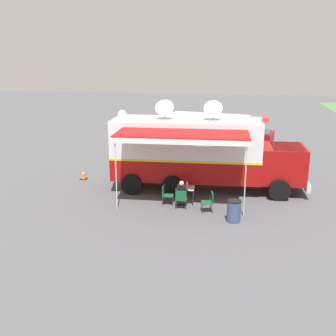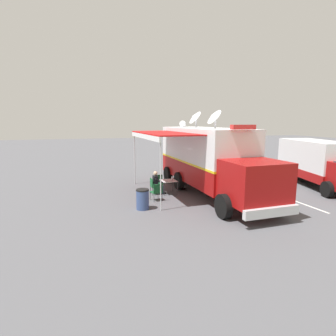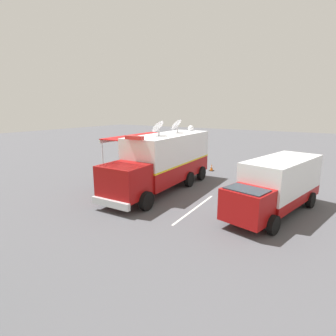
{
  "view_description": "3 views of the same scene",
  "coord_description": "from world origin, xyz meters",
  "px_view_note": "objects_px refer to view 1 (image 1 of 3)",
  "views": [
    {
      "loc": [
        19.81,
        2.27,
        6.62
      ],
      "look_at": [
        1.11,
        -0.74,
        1.33
      ],
      "focal_mm": 44.18,
      "sensor_mm": 36.0,
      "label": 1
    },
    {
      "loc": [
        6.26,
        13.9,
        3.86
      ],
      "look_at": [
        2.03,
        -0.16,
        1.34
      ],
      "focal_mm": 29.15,
      "sensor_mm": 36.0,
      "label": 2
    },
    {
      "loc": [
        -9.35,
        14.81,
        5.18
      ],
      "look_at": [
        0.18,
        -0.12,
        1.19
      ],
      "focal_mm": 28.6,
      "sensor_mm": 36.0,
      "label": 3
    }
  ],
  "objects_px": {
    "command_truck": "(201,151)",
    "folding_chair_spare_by_truck": "(209,200)",
    "water_bottle": "(187,184)",
    "trash_bin": "(234,211)",
    "folding_chair_beside_table": "(166,193)",
    "seated_responder": "(182,193)",
    "support_truck": "(215,135)",
    "folding_table": "(186,189)",
    "folding_chair_at_table": "(181,198)",
    "traffic_cone": "(84,174)"
  },
  "relations": [
    {
      "from": "folding_chair_spare_by_truck",
      "to": "traffic_cone",
      "type": "relative_size",
      "value": 1.5
    },
    {
      "from": "folding_chair_at_table",
      "to": "support_truck",
      "type": "relative_size",
      "value": 0.12
    },
    {
      "from": "water_bottle",
      "to": "traffic_cone",
      "type": "height_order",
      "value": "water_bottle"
    },
    {
      "from": "water_bottle",
      "to": "folding_chair_beside_table",
      "type": "relative_size",
      "value": 0.26
    },
    {
      "from": "seated_responder",
      "to": "folding_chair_beside_table",
      "type": "bearing_deg",
      "value": -111.73
    },
    {
      "from": "trash_bin",
      "to": "traffic_cone",
      "type": "xyz_separation_m",
      "value": [
        -4.62,
        -8.08,
        -0.18
      ]
    },
    {
      "from": "water_bottle",
      "to": "seated_responder",
      "type": "relative_size",
      "value": 0.18
    },
    {
      "from": "command_truck",
      "to": "water_bottle",
      "type": "height_order",
      "value": "command_truck"
    },
    {
      "from": "folding_chair_beside_table",
      "to": "folding_chair_spare_by_truck",
      "type": "distance_m",
      "value": 2.09
    },
    {
      "from": "folding_chair_beside_table",
      "to": "folding_chair_spare_by_truck",
      "type": "relative_size",
      "value": 1.0
    },
    {
      "from": "command_truck",
      "to": "folding_table",
      "type": "distance_m",
      "value": 2.52
    },
    {
      "from": "folding_chair_at_table",
      "to": "folding_chair_spare_by_truck",
      "type": "bearing_deg",
      "value": 83.43
    },
    {
      "from": "trash_bin",
      "to": "traffic_cone",
      "type": "distance_m",
      "value": 9.31
    },
    {
      "from": "folding_table",
      "to": "water_bottle",
      "type": "distance_m",
      "value": 0.24
    },
    {
      "from": "seated_responder",
      "to": "trash_bin",
      "type": "relative_size",
      "value": 1.37
    },
    {
      "from": "folding_chair_beside_table",
      "to": "traffic_cone",
      "type": "height_order",
      "value": "folding_chair_beside_table"
    },
    {
      "from": "command_truck",
      "to": "water_bottle",
      "type": "xyz_separation_m",
      "value": [
        1.93,
        -0.47,
        -1.11
      ]
    },
    {
      "from": "water_bottle",
      "to": "traffic_cone",
      "type": "xyz_separation_m",
      "value": [
        -2.58,
        -5.93,
        -0.55
      ]
    },
    {
      "from": "folding_chair_at_table",
      "to": "folding_chair_beside_table",
      "type": "xyz_separation_m",
      "value": [
        -0.49,
        -0.75,
        0.0
      ]
    },
    {
      "from": "water_bottle",
      "to": "folding_chair_beside_table",
      "type": "height_order",
      "value": "water_bottle"
    },
    {
      "from": "folding_chair_at_table",
      "to": "folding_table",
      "type": "bearing_deg",
      "value": 173.19
    },
    {
      "from": "water_bottle",
      "to": "folding_table",
      "type": "bearing_deg",
      "value": -14.89
    },
    {
      "from": "command_truck",
      "to": "folding_chair_beside_table",
      "type": "xyz_separation_m",
      "value": [
        2.42,
        -1.37,
        -1.43
      ]
    },
    {
      "from": "folding_table",
      "to": "folding_chair_at_table",
      "type": "height_order",
      "value": "folding_chair_at_table"
    },
    {
      "from": "command_truck",
      "to": "folding_table",
      "type": "xyz_separation_m",
      "value": [
        2.11,
        -0.52,
        -1.27
      ]
    },
    {
      "from": "command_truck",
      "to": "trash_bin",
      "type": "bearing_deg",
      "value": 22.82
    },
    {
      "from": "command_truck",
      "to": "seated_responder",
      "type": "distance_m",
      "value": 3.07
    },
    {
      "from": "water_bottle",
      "to": "folding_chair_at_table",
      "type": "height_order",
      "value": "water_bottle"
    },
    {
      "from": "seated_responder",
      "to": "trash_bin",
      "type": "bearing_deg",
      "value": 61.28
    },
    {
      "from": "water_bottle",
      "to": "support_truck",
      "type": "distance_m",
      "value": 9.03
    },
    {
      "from": "command_truck",
      "to": "folding_chair_spare_by_truck",
      "type": "height_order",
      "value": "command_truck"
    },
    {
      "from": "folding_table",
      "to": "traffic_cone",
      "type": "relative_size",
      "value": 1.42
    },
    {
      "from": "seated_responder",
      "to": "support_truck",
      "type": "height_order",
      "value": "support_truck"
    },
    {
      "from": "water_bottle",
      "to": "folding_chair_beside_table",
      "type": "bearing_deg",
      "value": -61.38
    },
    {
      "from": "command_truck",
      "to": "trash_bin",
      "type": "xyz_separation_m",
      "value": [
        3.97,
        1.67,
        -1.49
      ]
    },
    {
      "from": "folding_table",
      "to": "seated_responder",
      "type": "height_order",
      "value": "seated_responder"
    },
    {
      "from": "folding_chair_spare_by_truck",
      "to": "seated_responder",
      "type": "height_order",
      "value": "seated_responder"
    },
    {
      "from": "folding_chair_at_table",
      "to": "support_truck",
      "type": "xyz_separation_m",
      "value": [
        -9.95,
        0.96,
        0.87
      ]
    },
    {
      "from": "folding_table",
      "to": "water_bottle",
      "type": "xyz_separation_m",
      "value": [
        -0.18,
        0.05,
        0.16
      ]
    },
    {
      "from": "folding_chair_beside_table",
      "to": "trash_bin",
      "type": "height_order",
      "value": "trash_bin"
    },
    {
      "from": "command_truck",
      "to": "folding_table",
      "type": "bearing_deg",
      "value": -13.87
    },
    {
      "from": "folding_chair_spare_by_truck",
      "to": "folding_table",
      "type": "bearing_deg",
      "value": -129.54
    },
    {
      "from": "folding_chair_spare_by_truck",
      "to": "traffic_cone",
      "type": "height_order",
      "value": "folding_chair_spare_by_truck"
    },
    {
      "from": "trash_bin",
      "to": "command_truck",
      "type": "bearing_deg",
      "value": -157.18
    },
    {
      "from": "trash_bin",
      "to": "water_bottle",
      "type": "bearing_deg",
      "value": -133.62
    },
    {
      "from": "seated_responder",
      "to": "support_truck",
      "type": "relative_size",
      "value": 0.18
    },
    {
      "from": "folding_chair_beside_table",
      "to": "trash_bin",
      "type": "distance_m",
      "value": 3.42
    },
    {
      "from": "folding_table",
      "to": "folding_chair_spare_by_truck",
      "type": "xyz_separation_m",
      "value": [
        0.94,
        1.14,
        -0.16
      ]
    },
    {
      "from": "folding_chair_spare_by_truck",
      "to": "support_truck",
      "type": "relative_size",
      "value": 0.12
    },
    {
      "from": "seated_responder",
      "to": "traffic_cone",
      "type": "bearing_deg",
      "value": -120.17
    }
  ]
}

